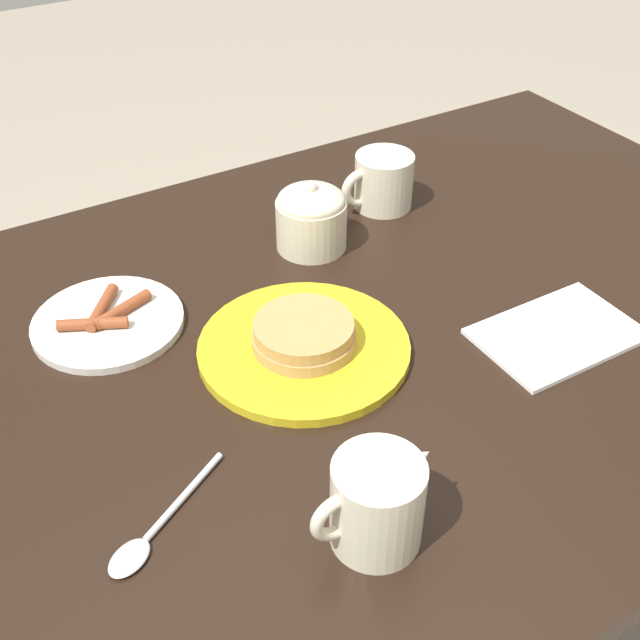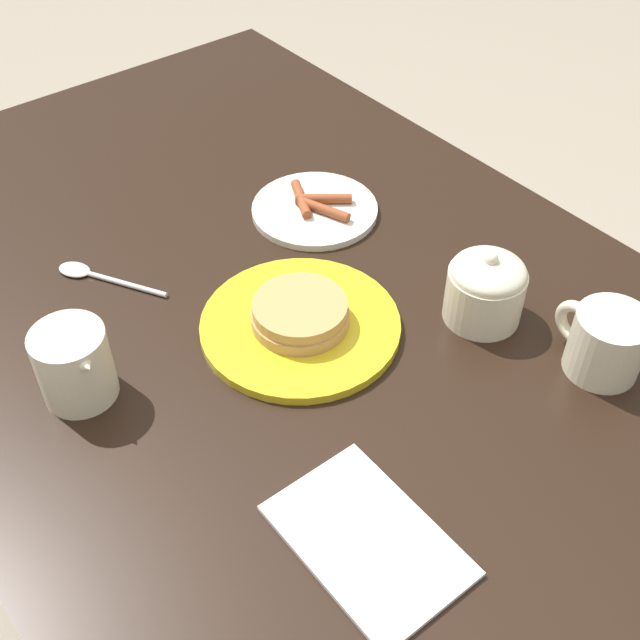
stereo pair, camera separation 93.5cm
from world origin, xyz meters
The scene contains 8 objects.
dining_table centered at (0.00, 0.00, 0.63)m, with size 1.50×0.88×0.74m.
pancake_plate centered at (0.01, 0.01, 0.75)m, with size 0.25×0.25×0.04m.
side_plate_bacon centered at (0.18, -0.15, 0.74)m, with size 0.18×0.18×0.02m.
coffee_mug centered at (-0.26, -0.22, 0.78)m, with size 0.11×0.09×0.08m.
creamer_pitcher centered at (0.08, 0.27, 0.78)m, with size 0.12×0.08×0.10m.
sugar_bowl centered at (-0.11, -0.18, 0.78)m, with size 0.10×0.10×0.10m.
napkin centered at (-0.26, 0.14, 0.74)m, with size 0.19×0.13×0.01m.
spoon centered at (0.26, 0.16, 0.74)m, with size 0.15×0.10×0.01m.
Camera 1 is at (0.35, 0.63, 1.34)m, focal length 45.00 mm.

